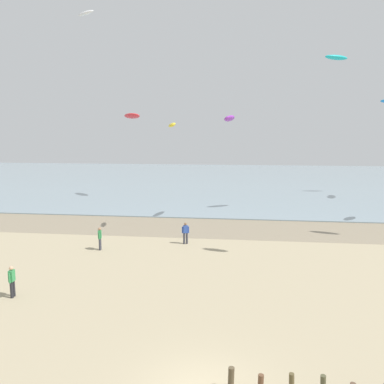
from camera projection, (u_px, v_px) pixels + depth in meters
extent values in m
cube|color=gray|center=(227.00, 228.00, 35.64)|extent=(120.00, 7.60, 0.01)
cube|color=#7F939E|center=(234.00, 179.00, 73.72)|extent=(160.00, 70.00, 0.10)
cylinder|color=#4A3E2B|center=(231.00, 379.00, 13.11)|extent=(0.22, 0.22, 0.80)
cylinder|color=brown|center=(261.00, 384.00, 12.97)|extent=(0.20, 0.20, 0.64)
cylinder|color=#383842|center=(100.00, 244.00, 29.10)|extent=(0.16, 0.16, 0.88)
cylinder|color=#383842|center=(100.00, 244.00, 28.89)|extent=(0.16, 0.16, 0.88)
cube|color=#338C4C|center=(100.00, 234.00, 28.89)|extent=(0.29, 0.40, 0.60)
sphere|color=#9E7051|center=(100.00, 229.00, 28.82)|extent=(0.22, 0.22, 0.22)
cylinder|color=#338C4C|center=(100.00, 234.00, 29.13)|extent=(0.09, 0.09, 0.52)
cylinder|color=#338C4C|center=(99.00, 236.00, 28.66)|extent=(0.09, 0.09, 0.52)
cylinder|color=#232328|center=(12.00, 290.00, 20.46)|extent=(0.16, 0.16, 0.88)
cylinder|color=#232328|center=(14.00, 288.00, 20.68)|extent=(0.16, 0.16, 0.88)
cube|color=#338C4C|center=(12.00, 276.00, 20.46)|extent=(0.25, 0.38, 0.60)
sphere|color=tan|center=(11.00, 268.00, 20.40)|extent=(0.22, 0.22, 0.22)
cylinder|color=#338C4C|center=(9.00, 278.00, 20.23)|extent=(0.09, 0.09, 0.52)
cylinder|color=#338C4C|center=(14.00, 275.00, 20.70)|extent=(0.09, 0.09, 0.52)
cylinder|color=#383842|center=(187.00, 238.00, 30.60)|extent=(0.16, 0.16, 0.88)
cylinder|color=#383842|center=(184.00, 238.00, 30.57)|extent=(0.16, 0.16, 0.88)
cube|color=#2D4CA5|center=(185.00, 229.00, 30.48)|extent=(0.41, 0.32, 0.60)
sphere|color=brown|center=(185.00, 224.00, 30.41)|extent=(0.22, 0.22, 0.22)
cylinder|color=#2D4CA5|center=(189.00, 230.00, 30.52)|extent=(0.09, 0.09, 0.52)
cylinder|color=#2D4CA5|center=(182.00, 230.00, 30.44)|extent=(0.09, 0.09, 0.52)
ellipsoid|color=red|center=(132.00, 116.00, 50.92)|extent=(3.45, 3.44, 0.96)
ellipsoid|color=#19B2B7|center=(336.00, 57.00, 39.69)|extent=(2.94, 2.30, 0.48)
ellipsoid|color=yellow|center=(172.00, 125.00, 33.41)|extent=(1.21, 2.08, 0.55)
ellipsoid|color=purple|center=(230.00, 118.00, 37.70)|extent=(1.49, 2.98, 0.82)
ellipsoid|color=white|center=(86.00, 13.00, 43.13)|extent=(2.73, 2.24, 0.74)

